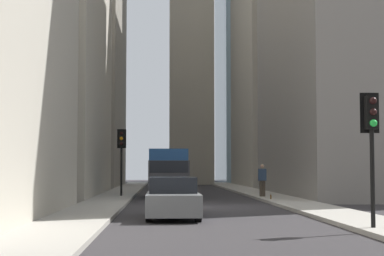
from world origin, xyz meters
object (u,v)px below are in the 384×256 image
at_px(hatchback_grey, 173,199).
at_px(traffic_light_midblock, 121,147).
at_px(discarded_bottle, 271,197).
at_px(delivery_truck, 168,173).
at_px(pedestrian, 262,179).
at_px(traffic_light_foreground, 372,128).

bearing_deg(hatchback_grey, traffic_light_midblock, 10.05).
distance_m(traffic_light_midblock, discarded_bottle, 9.47).
height_order(delivery_truck, traffic_light_midblock, traffic_light_midblock).
bearing_deg(traffic_light_midblock, discarded_bottle, -118.79).
height_order(hatchback_grey, pedestrian, pedestrian).
xyz_separation_m(traffic_light_midblock, pedestrian, (-1.26, -7.99, -1.84)).
distance_m(hatchback_grey, traffic_light_midblock, 15.78).
relative_size(delivery_truck, hatchback_grey, 1.50).
xyz_separation_m(traffic_light_foreground, discarded_bottle, (16.07, 0.04, -2.55)).
distance_m(delivery_truck, traffic_light_midblock, 3.20).
distance_m(traffic_light_foreground, traffic_light_midblock, 21.95).
bearing_deg(pedestrian, traffic_light_midblock, 81.04).
height_order(traffic_light_foreground, pedestrian, traffic_light_foreground).
relative_size(delivery_truck, traffic_light_foreground, 1.78).
bearing_deg(discarded_bottle, pedestrian, -0.86).
xyz_separation_m(hatchback_grey, traffic_light_foreground, (-5.07, -5.26, 2.14)).
distance_m(delivery_truck, hatchback_grey, 16.14).
xyz_separation_m(hatchback_grey, pedestrian, (14.11, -5.27, 0.46)).
height_order(delivery_truck, hatchback_grey, delivery_truck).
height_order(traffic_light_midblock, discarded_bottle, traffic_light_midblock).
bearing_deg(delivery_truck, pedestrian, -110.91).
relative_size(traffic_light_foreground, pedestrian, 2.01).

